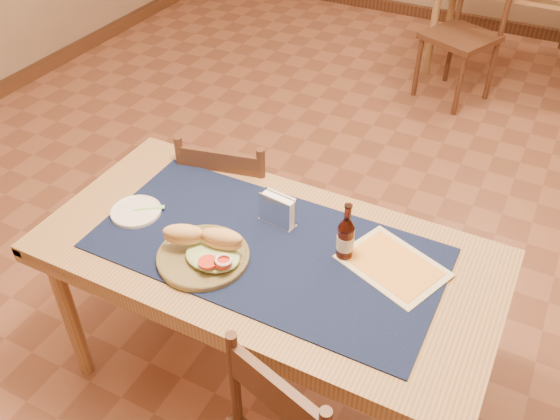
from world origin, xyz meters
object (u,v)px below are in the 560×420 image
at_px(main_table, 267,266).
at_px(chair_main_far, 235,205).
at_px(sandwich_plate, 205,252).
at_px(beer_bottle, 346,238).
at_px(napkin_holder, 277,210).

xyz_separation_m(main_table, chair_main_far, (-0.42, 0.47, -0.21)).
bearing_deg(main_table, sandwich_plate, -136.84).
relative_size(sandwich_plate, beer_bottle, 1.43).
bearing_deg(sandwich_plate, chair_main_far, 113.55).
bearing_deg(sandwich_plate, main_table, 43.16).
height_order(main_table, beer_bottle, beer_bottle).
relative_size(sandwich_plate, napkin_holder, 2.18).
distance_m(main_table, beer_bottle, 0.32).
height_order(main_table, napkin_holder, napkin_holder).
xyz_separation_m(chair_main_far, sandwich_plate, (0.27, -0.61, 0.33)).
relative_size(chair_main_far, sandwich_plate, 2.79).
xyz_separation_m(sandwich_plate, beer_bottle, (0.41, 0.23, 0.05)).
bearing_deg(chair_main_far, sandwich_plate, -66.45).
bearing_deg(chair_main_far, napkin_holder, -40.17).
relative_size(main_table, sandwich_plate, 5.07).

